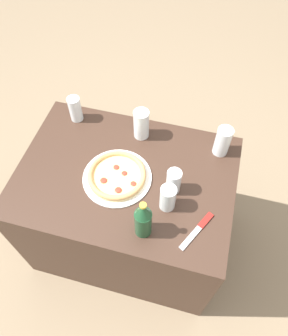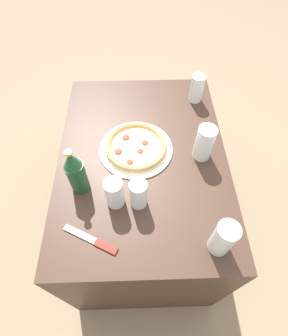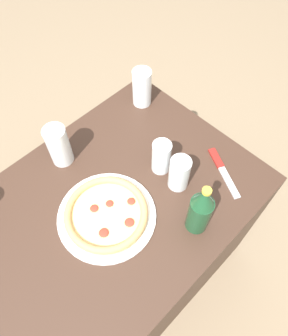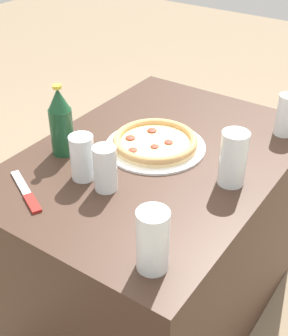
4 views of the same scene
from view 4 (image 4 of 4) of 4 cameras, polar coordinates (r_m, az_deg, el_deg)
ground_plane at (r=1.89m, az=1.27°, el=-16.72°), size 8.00×8.00×0.00m
table at (r=1.64m, az=1.42°, el=-8.83°), size 1.00×0.71×0.70m
pizza_pepperoni at (r=1.45m, az=1.37°, el=3.12°), size 0.31×0.31×0.04m
glass_orange_juice at (r=1.28m, az=10.77°, el=0.82°), size 0.07×0.07×0.16m
glass_lemonade at (r=1.30m, az=-7.50°, el=1.01°), size 0.07×0.07×0.13m
glass_mango_juice at (r=1.57m, az=16.94°, el=6.12°), size 0.06×0.06×0.14m
glass_water at (r=1.25m, az=-4.73°, el=-0.32°), size 0.06×0.06×0.13m
glass_cola at (r=1.01m, az=1.07°, el=-9.05°), size 0.07×0.07×0.15m
beer_bottle at (r=1.40m, az=-10.10°, el=5.53°), size 0.07×0.07×0.22m
knife at (r=1.29m, az=-14.14°, el=-2.97°), size 0.11×0.20×0.01m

